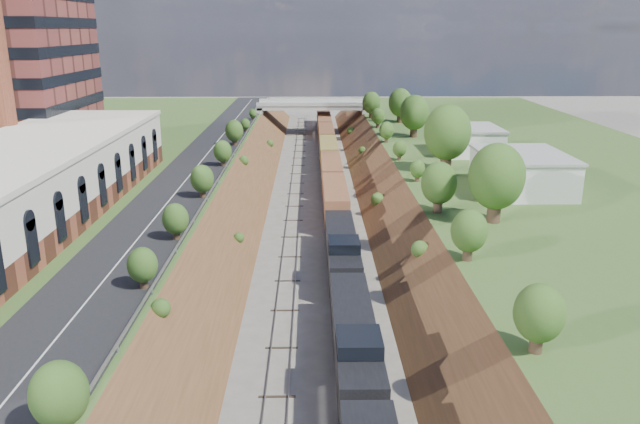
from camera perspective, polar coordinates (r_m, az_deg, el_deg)
The scene contains 15 objects.
platform_left at distance 85.57m, azimuth -23.25°, elevation 1.43°, with size 44.00×180.00×5.00m, color #3D5D26.
platform_right at distance 85.84m, azimuth 22.06°, elevation 1.61°, with size 44.00×180.00×5.00m, color #3D5D26.
embankment_left at distance 80.48m, azimuth -8.41°, elevation -0.12°, with size 7.07×180.00×7.07m, color brown.
embankment_right at distance 80.58m, azimuth 7.29°, elevation -0.06°, with size 7.07×180.00×7.07m, color brown.
rail_left_track at distance 79.78m, azimuth -2.42°, elevation -0.04°, with size 1.58×180.00×0.18m, color gray.
rail_right_track at distance 79.80m, azimuth 1.31°, elevation -0.02°, with size 1.58×180.00×0.18m, color gray.
road at distance 79.93m, azimuth -11.77°, elevation 3.33°, with size 8.00×180.00×0.10m, color black.
guardrail at distance 78.96m, azimuth -8.89°, elevation 3.70°, with size 0.10×171.00×0.70m.
commercial_building at distance 62.72m, azimuth -26.99°, elevation 1.52°, with size 14.30×62.30×7.00m.
overpass at distance 139.60m, azimuth -0.70°, elevation 9.15°, with size 24.50×8.30×7.40m.
white_building_near at distance 74.18m, azimuth 17.96°, elevation 3.41°, with size 9.00×12.00×4.00m, color silver.
white_building_far at distance 94.77m, azimuth 13.52°, elevation 6.34°, with size 8.00×10.00×3.60m, color silver.
tree_right_large at distance 60.56m, azimuth 15.85°, elevation 3.08°, with size 5.25×5.25×7.61m.
tree_left_crest at distance 41.33m, azimuth -16.98°, elevation -6.66°, with size 2.45×2.45×3.55m.
freight_train at distance 90.29m, azimuth 1.05°, elevation 3.51°, with size 2.85×146.02×4.55m.
Camera 1 is at (-0.34, -16.45, 22.79)m, focal length 35.00 mm.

